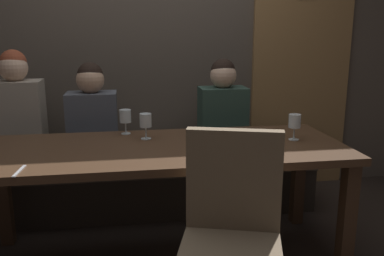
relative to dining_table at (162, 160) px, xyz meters
name	(u,v)px	position (x,y,z in m)	size (l,w,h in m)	color
back_wall_tiled	(148,19)	(0.00, 1.22, 0.85)	(6.00, 0.12, 3.00)	brown
arched_door	(303,36)	(1.35, 1.15, 0.71)	(0.90, 0.05, 2.55)	olive
dining_table	(162,160)	(0.00, 0.00, 0.00)	(2.20, 0.84, 0.74)	#412B1C
banquette_bench	(156,184)	(0.00, 0.70, -0.42)	(2.50, 0.44, 0.45)	#312A23
chair_near_side	(232,226)	(0.25, -0.72, -0.09)	(0.55, 0.55, 0.98)	#4C3321
diner_redhead	(18,111)	(-0.98, 0.71, 0.19)	(0.36, 0.24, 0.83)	#9E9384
diner_bearded	(92,116)	(-0.46, 0.68, 0.15)	(0.36, 0.24, 0.74)	#4C515B
diner_far_end	(223,110)	(0.53, 0.70, 0.15)	(0.36, 0.24, 0.76)	#2D473D
wine_glass_center_back	(146,122)	(-0.09, 0.18, 0.20)	(0.08, 0.08, 0.16)	silver
wine_glass_far_right	(295,122)	(0.83, 0.02, 0.20)	(0.08, 0.08, 0.16)	silver
wine_glass_end_left	(125,117)	(-0.21, 0.34, 0.20)	(0.08, 0.08, 0.16)	silver
fork_on_table	(19,171)	(-0.73, -0.35, 0.09)	(0.02, 0.17, 0.01)	silver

